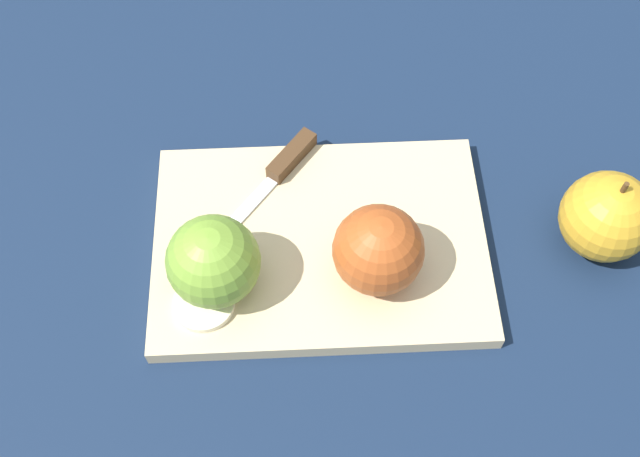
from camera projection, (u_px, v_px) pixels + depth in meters
The scene contains 7 objects.
ground_plane at pixel (320, 248), 0.77m from camera, with size 4.00×4.00×0.00m, color #14233D.
cutting_board at pixel (320, 243), 0.76m from camera, with size 0.35×0.26×0.02m.
apple_half_left at pixel (379, 250), 0.70m from camera, with size 0.09×0.09×0.09m.
apple_half_right at pixel (214, 262), 0.69m from camera, with size 0.09×0.09×0.09m.
knife at pixel (285, 164), 0.79m from camera, with size 0.12×0.13×0.02m.
apple_slice at pixel (204, 303), 0.71m from camera, with size 0.06×0.06×0.01m.
apple_whole at pixel (606, 217), 0.73m from camera, with size 0.09×0.09×0.10m.
Camera 1 is at (0.05, 0.37, 0.67)m, focal length 42.00 mm.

